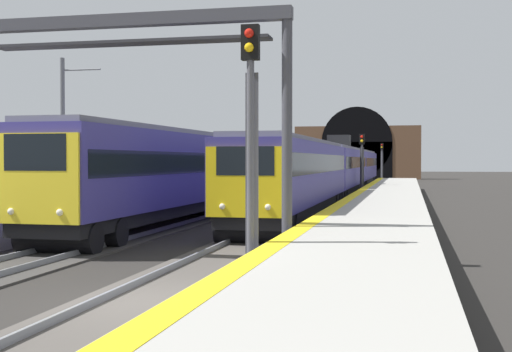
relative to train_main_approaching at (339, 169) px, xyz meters
The scene contains 12 objects.
ground_plane 38.67m from the train_main_approaching, behind, with size 320.00×320.00×0.00m, color #282623.
platform_right 38.85m from the train_main_approaching, behind, with size 112.00×3.61×1.07m, color #9E9B93.
platform_right_edge_strip 38.70m from the train_main_approaching, behind, with size 112.00×0.50×0.01m, color yellow.
track_main_line 38.67m from the train_main_approaching, behind, with size 160.00×2.71×0.21m.
train_main_approaching is the anchor object (origin of this frame).
train_adjacent_platform 15.47m from the train_main_approaching, 160.88° to the left, with size 37.90×3.09×4.13m.
railway_signal_near 37.01m from the train_main_approaching, behind, with size 0.39×0.38×5.71m.
railway_signal_mid 2.68m from the train_main_approaching, 135.69° to the right, with size 0.39×0.38×4.69m.
railway_signal_far 34.07m from the train_main_approaching, ahead, with size 0.39×0.38×4.88m.
overhead_signal_gantry 33.50m from the train_main_approaching, behind, with size 0.70×9.27×6.90m.
tunnel_portal 52.93m from the train_main_approaching, ahead, with size 2.90×18.61×10.73m.
catenary_mast_near 23.71m from the train_main_approaching, 151.71° to the left, with size 0.22×2.09×7.76m.
Camera 1 is at (-12.66, -5.14, 2.84)m, focal length 48.36 mm.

